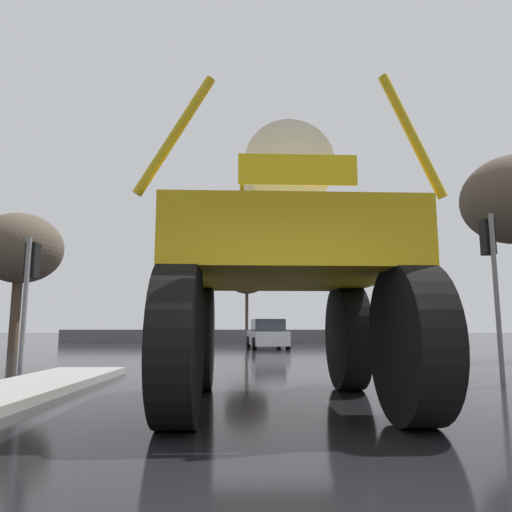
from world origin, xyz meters
TOP-DOWN VIEW (x-y plane):
  - ground_plane at (0.00, 18.00)m, footprint 120.00×120.00m
  - median_island at (-4.59, 4.73)m, footprint 1.65×8.24m
  - oversize_sprayer at (-0.13, 4.13)m, footprint 3.81×5.28m
  - sedan_ahead at (0.07, 22.03)m, footprint 2.27×4.28m
  - traffic_signal_near_left at (-5.82, 7.87)m, footprint 0.24×0.54m
  - traffic_signal_near_right at (4.99, 7.86)m, footprint 0.24×0.54m
  - traffic_signal_far_left at (4.67, 25.56)m, footprint 0.24×0.55m
  - bare_tree_left at (-10.89, 17.27)m, footprint 3.62×3.62m
  - bare_tree_far_center at (-1.24, 33.29)m, footprint 3.39×3.39m
  - roadside_barrier at (0.00, 31.39)m, footprint 29.53×0.24m

SIDE VIEW (x-z plane):
  - ground_plane at x=0.00m, z-range 0.00..0.00m
  - median_island at x=-4.59m, z-range 0.00..0.15m
  - roadside_barrier at x=0.00m, z-range 0.00..0.90m
  - sedan_ahead at x=0.07m, z-range -0.05..1.47m
  - oversize_sprayer at x=-0.13m, z-range -0.12..4.18m
  - traffic_signal_near_left at x=-5.82m, z-range 0.73..3.94m
  - traffic_signal_far_left at x=4.67m, z-range 0.81..4.33m
  - traffic_signal_near_right at x=4.99m, z-range 0.87..4.64m
  - bare_tree_left at x=-10.89m, z-range 1.46..7.55m
  - bare_tree_far_center at x=-1.24m, z-range 1.79..8.31m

